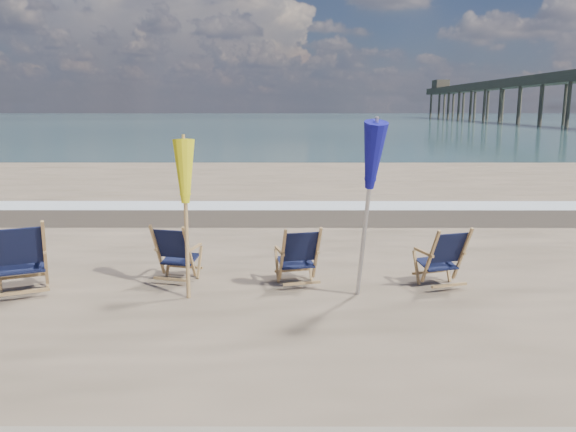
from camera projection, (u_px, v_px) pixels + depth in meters
The scene contains 10 objects.
ocean at pixel (289, 118), 132.29m from camera, with size 400.00×400.00×0.00m, color #355458.
surf_foam at pixel (288, 205), 14.78m from camera, with size 200.00×1.40×0.01m, color silver.
wet_sand_strip at pixel (288, 216), 13.31m from camera, with size 200.00×2.60×0.00m, color #42362A.
beach_chair_0 at pixel (45, 256), 7.66m from camera, with size 0.69×0.78×1.08m, color black, non-canonical shape.
beach_chair_1 at pixel (189, 254), 8.11m from camera, with size 0.58×0.65×0.90m, color black, non-canonical shape.
beach_chair_2 at pixel (317, 256), 8.04m from camera, with size 0.58×0.65×0.91m, color black, non-canonical shape.
beach_chair_3 at pixel (462, 257), 7.96m from camera, with size 0.59×0.66×0.92m, color black, non-canonical shape.
umbrella_yellow at pixel (185, 180), 7.44m from camera, with size 0.30×0.30×2.12m.
umbrella_blue at pixel (367, 161), 7.13m from camera, with size 0.30×0.30×2.42m.
fishing_pier at pixel (561, 92), 78.32m from camera, with size 4.40×140.00×9.30m, color #4C4437, non-canonical shape.
Camera 1 is at (0.02, -6.26, 2.54)m, focal length 35.00 mm.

